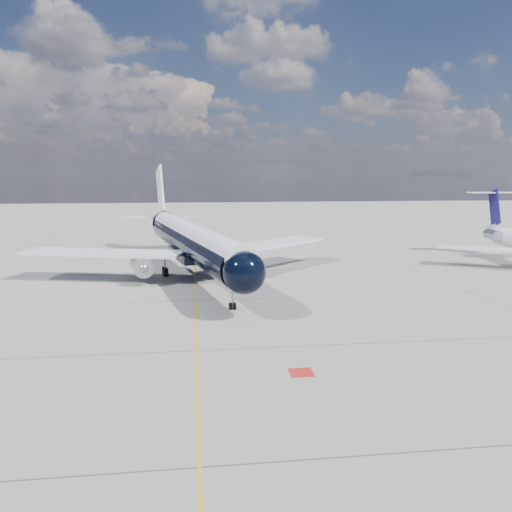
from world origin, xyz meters
name	(u,v)px	position (x,y,z in m)	size (l,w,h in m)	color
ground	(195,266)	(0.00, 30.00, 0.00)	(320.00, 320.00, 0.00)	gray
taxiway_centerline	(195,272)	(0.00, 25.00, 0.00)	(0.16, 160.00, 0.01)	orange
red_marking	(301,372)	(6.80, -10.00, 0.00)	(1.60, 1.60, 0.01)	maroon
main_airliner	(190,240)	(-0.56, 23.87, 4.51)	(40.34, 49.81, 14.54)	black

